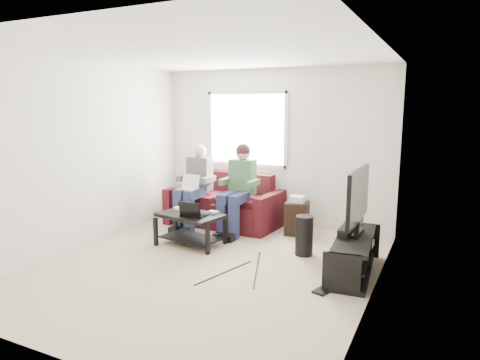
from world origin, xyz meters
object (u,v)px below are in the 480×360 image
coffee_table (190,222)px  tv_stand (354,257)px  tv (358,198)px  subwoofer (304,236)px  end_table (297,217)px  sofa (226,206)px

coffee_table → tv_stand: size_ratio=0.73×
tv → tv_stand: bearing=-88.5°
subwoofer → end_table: bearing=114.3°
coffee_table → subwoofer: subwoofer is taller
subwoofer → end_table: end_table is taller
coffee_table → end_table: 1.69m
sofa → end_table: sofa is taller
coffee_table → tv_stand: coffee_table is taller
sofa → tv_stand: bearing=-27.0°
tv_stand → subwoofer: (-0.73, 0.34, 0.07)m
end_table → tv_stand: bearing=-47.0°
tv_stand → end_table: 1.64m
subwoofer → tv: bearing=-18.3°
subwoofer → end_table: size_ratio=0.88×
coffee_table → tv: bearing=1.7°
tv → subwoofer: bearing=161.7°
coffee_table → tv: tv is taller
subwoofer → tv_stand: bearing=-25.0°
sofa → tv: 2.71m
tv_stand → tv: size_ratio=1.26×
coffee_table → subwoofer: (1.61, 0.31, -0.07)m
end_table → sofa: bearing=179.0°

